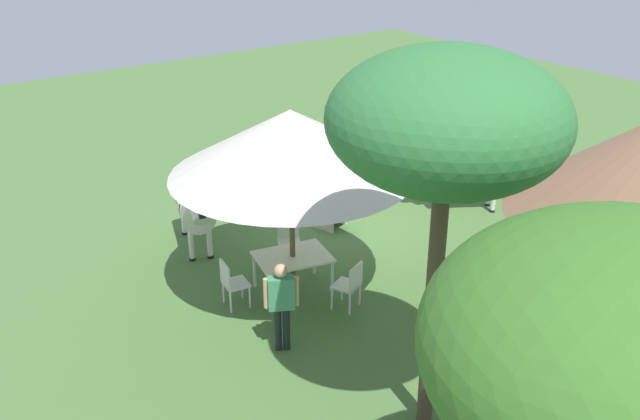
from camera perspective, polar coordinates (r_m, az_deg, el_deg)
name	(u,v)px	position (r m, az deg, el deg)	size (l,w,h in m)	color
ground_plane	(332,237)	(15.10, 1.02, -2.23)	(36.00, 36.00, 0.00)	#456A34
shade_umbrella	(291,143)	(11.92, -2.42, 5.51)	(4.24, 4.24, 3.50)	brown
patio_dining_table	(293,259)	(12.83, -2.24, -4.05)	(1.52, 1.25, 0.74)	silver
patio_chair_west_end	(231,281)	(12.52, -7.26, -5.77)	(0.49, 0.50, 0.90)	silver
patio_chair_east_end	(350,283)	(12.37, 2.50, -5.97)	(0.57, 0.56, 0.90)	silver
patio_chair_near_lawn	(289,237)	(13.96, -2.58, -2.21)	(0.59, 0.59, 0.90)	silver
guest_beside_umbrella	(281,299)	(11.12, -3.16, -7.29)	(0.51, 0.37, 1.56)	black
standing_watcher	(370,133)	(18.55, 4.13, 6.28)	(0.40, 0.55, 1.68)	black
striped_lounge_chair	(331,216)	(15.48, 0.88, -0.49)	(0.76, 0.94, 0.59)	#2C6DB4
zebra_nearest_camera	(194,205)	(14.51, -10.21, 0.39)	(1.17, 2.21, 1.49)	silver
zebra_by_umbrella	(468,171)	(16.38, 11.95, 3.11)	(1.90, 1.38, 1.50)	silver
acacia_tree_behind_hut	(447,122)	(8.26, 10.32, 7.05)	(2.86, 2.86, 5.26)	#443928
acacia_tree_left_background	(635,350)	(6.15, 24.27, -10.39)	(3.46, 3.46, 4.54)	#4F302A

